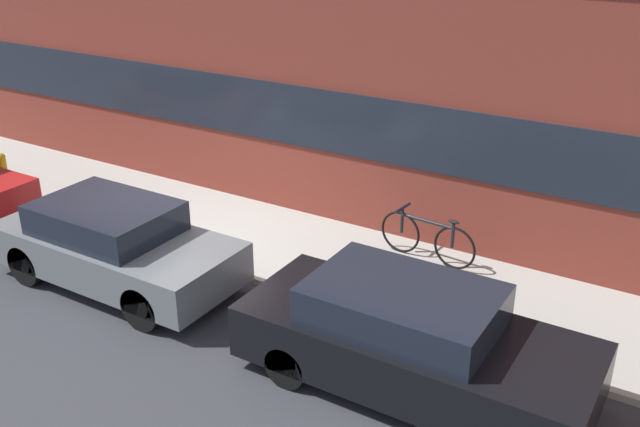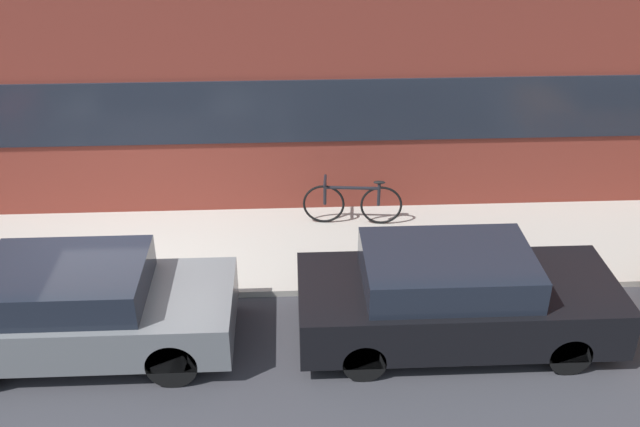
{
  "view_description": "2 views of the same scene",
  "coord_description": "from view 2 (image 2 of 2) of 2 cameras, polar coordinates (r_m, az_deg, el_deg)",
  "views": [
    {
      "loc": [
        7.45,
        -7.75,
        5.52
      ],
      "look_at": [
        2.48,
        0.39,
        1.29
      ],
      "focal_mm": 40.0,
      "sensor_mm": 36.0,
      "label": 1
    },
    {
      "loc": [
        2.47,
        -8.75,
        6.34
      ],
      "look_at": [
        2.91,
        0.53,
        1.12
      ],
      "focal_mm": 40.0,
      "sensor_mm": 36.0,
      "label": 2
    }
  ],
  "objects": [
    {
      "name": "sidewalk_strip",
      "position": [
        12.1,
        -14.07,
        -2.99
      ],
      "size": [
        28.0,
        2.58,
        0.1
      ],
      "color": "#A8A399",
      "rests_on": "ground_plane"
    },
    {
      "name": "parked_car_black",
      "position": [
        9.8,
        10.71,
        -6.57
      ],
      "size": [
        4.27,
        1.71,
        1.36
      ],
      "color": "black",
      "rests_on": "ground_plane"
    },
    {
      "name": "ground_plane",
      "position": [
        11.08,
        -15.15,
        -6.77
      ],
      "size": [
        56.0,
        56.0,
        0.0
      ],
      "primitive_type": "plane",
      "color": "#333338"
    },
    {
      "name": "parked_car_grey",
      "position": [
        9.96,
        -18.6,
        -7.16
      ],
      "size": [
        3.94,
        1.69,
        1.32
      ],
      "color": "slate",
      "rests_on": "ground_plane"
    },
    {
      "name": "bicycle",
      "position": [
        12.27,
        2.6,
        0.91
      ],
      "size": [
        1.71,
        0.44,
        0.83
      ],
      "rotation": [
        0.0,
        0.0,
        3.05
      ],
      "color": "black",
      "rests_on": "sidewalk_strip"
    }
  ]
}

